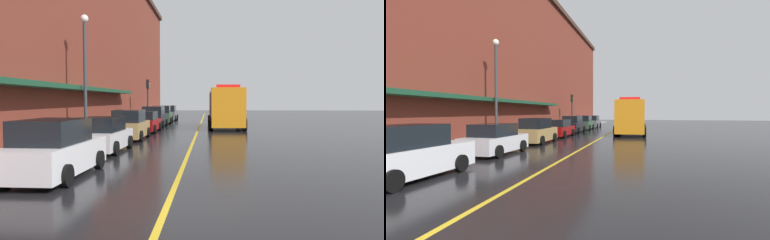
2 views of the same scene
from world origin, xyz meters
TOP-DOWN VIEW (x-y plane):
  - ground_plane at (0.00, 25.00)m, footprint 112.00×112.00m
  - sidewalk_left at (-6.20, 25.00)m, footprint 2.40×70.00m
  - lane_center_stripe at (0.00, 25.00)m, footprint 0.16×70.00m
  - brick_building_left at (-11.83, 23.99)m, footprint 10.02×64.00m
  - parked_car_0 at (-3.86, 3.59)m, footprint 2.16×4.65m
  - parked_car_1 at (-4.00, 9.43)m, footprint 2.18×4.17m
  - parked_car_2 at (-3.93, 15.07)m, footprint 2.02×4.25m
  - parked_car_3 at (-3.85, 20.36)m, footprint 1.99×4.41m
  - parked_car_4 at (-4.04, 25.92)m, footprint 2.12×4.31m
  - parked_car_5 at (-4.04, 31.65)m, footprint 2.22×4.52m
  - parked_car_6 at (-3.96, 37.18)m, footprint 2.08×4.49m
  - utility_truck at (2.29, 24.60)m, footprint 3.07×7.96m
  - parking_meter_0 at (-5.35, 37.17)m, footprint 0.14×0.18m
  - parking_meter_1 at (-5.35, 4.62)m, footprint 0.14×0.18m
  - parking_meter_2 at (-5.35, 11.58)m, footprint 0.14×0.18m
  - street_lamp_left at (-5.95, 12.96)m, footprint 0.44×0.44m
  - traffic_light_near at (-5.29, 30.29)m, footprint 0.38×0.36m

SIDE VIEW (x-z plane):
  - ground_plane at x=0.00m, z-range 0.00..0.00m
  - lane_center_stripe at x=0.00m, z-range 0.00..0.01m
  - sidewalk_left at x=-6.20m, z-range 0.00..0.15m
  - parked_car_3 at x=-3.85m, z-range -0.04..1.52m
  - parked_car_1 at x=-4.00m, z-range -0.05..1.57m
  - parked_car_6 at x=-3.96m, z-range -0.06..1.70m
  - parked_car_2 at x=-3.93m, z-range -0.06..1.74m
  - parked_car_0 at x=-3.86m, z-range -0.06..1.75m
  - parked_car_5 at x=-4.04m, z-range -0.06..1.75m
  - parked_car_4 at x=-4.04m, z-range -0.07..1.77m
  - parking_meter_0 at x=-5.35m, z-range 0.39..1.72m
  - parking_meter_1 at x=-5.35m, z-range 0.39..1.72m
  - parking_meter_2 at x=-5.35m, z-range 0.39..1.72m
  - utility_truck at x=2.29m, z-range -0.08..3.50m
  - traffic_light_near at x=-5.29m, z-range 1.01..5.31m
  - street_lamp_left at x=-5.95m, z-range 0.93..7.87m
  - brick_building_left at x=-11.83m, z-range 0.01..16.14m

